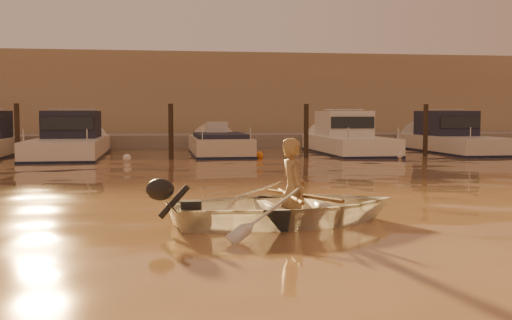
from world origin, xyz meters
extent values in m
plane|color=#91623A|center=(0.00, 0.00, 0.00)|extent=(160.00, 160.00, 0.00)
imported|color=silver|center=(1.20, -0.01, 0.25)|extent=(3.86, 2.98, 0.74)
imported|color=#98774C|center=(1.30, 0.01, 0.50)|extent=(0.46, 0.63, 1.60)
cylinder|color=brown|center=(1.45, 0.03, 0.42)|extent=(0.76, 2.00, 0.13)
cylinder|color=brown|center=(1.25, 0.00, 0.42)|extent=(0.15, 2.10, 0.13)
cylinder|color=#2D2319|center=(-5.50, 13.80, 0.90)|extent=(0.18, 0.18, 2.20)
cylinder|color=#2D2319|center=(-0.20, 13.80, 0.90)|extent=(0.18, 0.18, 2.20)
cylinder|color=#2D2319|center=(4.80, 13.80, 0.90)|extent=(0.18, 0.18, 2.20)
cylinder|color=#2D2319|center=(9.50, 13.80, 0.90)|extent=(0.18, 0.18, 2.20)
sphere|color=white|center=(-1.74, 13.08, 0.10)|extent=(0.30, 0.30, 0.30)
sphere|color=orange|center=(3.02, 13.73, 0.10)|extent=(0.30, 0.30, 0.30)
sphere|color=silver|center=(8.07, 12.87, 0.10)|extent=(0.30, 0.30, 0.30)
cube|color=gray|center=(0.00, 21.50, 0.15)|extent=(52.00, 4.00, 1.00)
cube|color=#9E8466|center=(0.00, 27.00, 2.40)|extent=(46.00, 7.00, 4.80)
camera|label=1|loc=(-0.77, -9.48, 1.69)|focal=45.00mm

